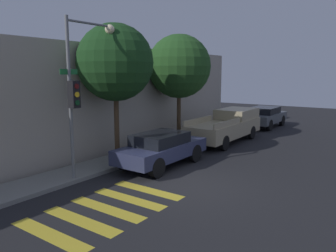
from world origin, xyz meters
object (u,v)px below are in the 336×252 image
object	(u,v)px
tree_midblock	(179,67)
sedan_near_corner	(162,148)
tree_near_corner	(115,63)
traffic_light_pole	(82,78)
sedan_middle	(264,116)
pickup_truck	(227,125)

from	to	relation	value
tree_midblock	sedan_near_corner	bearing A→B (deg)	-154.83
tree_near_corner	tree_midblock	distance (m)	4.77
traffic_light_pole	sedan_middle	distance (m)	15.37
sedan_near_corner	tree_near_corner	xyz separation A→B (m)	(-0.47, 2.02, 3.42)
traffic_light_pole	tree_midblock	world-z (taller)	tree_midblock
pickup_truck	tree_near_corner	bearing A→B (deg)	162.91
tree_near_corner	pickup_truck	bearing A→B (deg)	-17.09
sedan_near_corner	sedan_middle	xyz separation A→B (m)	(12.19, 0.00, 0.02)
sedan_near_corner	tree_midblock	world-z (taller)	tree_midblock
pickup_truck	sedan_middle	bearing A→B (deg)	-0.00
tree_midblock	sedan_middle	bearing A→B (deg)	-14.37
traffic_light_pole	tree_midblock	xyz separation A→B (m)	(7.17, 0.75, 0.51)
sedan_middle	tree_midblock	bearing A→B (deg)	165.63
sedan_near_corner	tree_midblock	bearing A→B (deg)	25.17
sedan_middle	tree_midblock	distance (m)	8.79
traffic_light_pole	sedan_near_corner	distance (m)	4.23
traffic_light_pole	sedan_near_corner	xyz separation A→B (m)	(2.87, -1.27, -2.84)
sedan_near_corner	sedan_middle	world-z (taller)	sedan_middle
traffic_light_pole	sedan_near_corner	size ratio (longest dim) A/B	1.30
sedan_middle	tree_near_corner	size ratio (longest dim) A/B	0.77
traffic_light_pole	sedan_middle	world-z (taller)	traffic_light_pole
traffic_light_pole	tree_midblock	size ratio (longest dim) A/B	0.97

